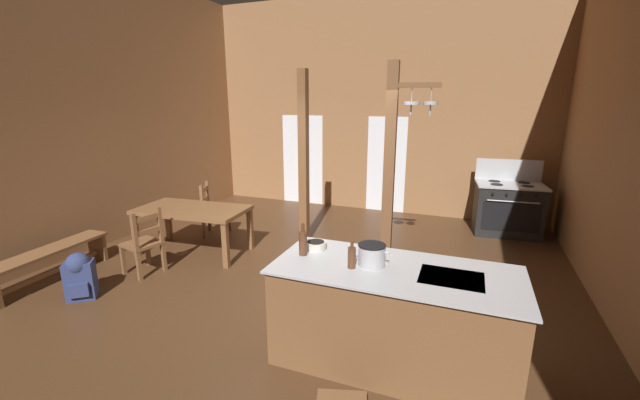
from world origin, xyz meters
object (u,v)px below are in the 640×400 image
object	(u,v)px
ladderback_chair_by_post	(213,210)
bottle_short_on_counter	(352,257)
bench_along_left_wall	(49,259)
stove_range	(507,208)
bottle_tall_on_counter	(303,242)
kitchen_island	(392,316)
dining_table	(193,213)
backpack	(80,275)
stockpot_on_counter	(372,255)
mixing_bowl_on_counter	(316,245)
ladderback_chair_near_window	(144,243)

from	to	relation	value
ladderback_chair_by_post	bottle_short_on_counter	world-z (taller)	bottle_short_on_counter
bench_along_left_wall	bottle_short_on_counter	xyz separation A→B (m)	(4.27, -0.11, 0.73)
stove_range	bottle_tall_on_counter	bearing A→B (deg)	-115.64
kitchen_island	dining_table	distance (m)	3.80
dining_table	bottle_tall_on_counter	distance (m)	3.04
stove_range	backpack	world-z (taller)	stove_range
stove_range	dining_table	distance (m)	5.51
dining_table	bottle_short_on_counter	bearing A→B (deg)	-27.84
stove_range	bench_along_left_wall	world-z (taller)	stove_range
dining_table	backpack	bearing A→B (deg)	-99.89
ladderback_chair_by_post	stockpot_on_counter	world-z (taller)	stockpot_on_counter
ladderback_chair_by_post	kitchen_island	bearing A→B (deg)	-32.44
bottle_tall_on_counter	stove_range	bearing A→B (deg)	64.36
backpack	ladderback_chair_by_post	bearing A→B (deg)	88.97
dining_table	bottle_short_on_counter	world-z (taller)	bottle_short_on_counter
kitchen_island	bottle_short_on_counter	xyz separation A→B (m)	(-0.36, -0.12, 0.57)
stockpot_on_counter	mixing_bowl_on_counter	bearing A→B (deg)	163.17
bottle_tall_on_counter	stockpot_on_counter	bearing A→B (deg)	0.42
stockpot_on_counter	bench_along_left_wall	bearing A→B (deg)	-179.90
ladderback_chair_near_window	backpack	bearing A→B (deg)	-101.98
stove_range	bottle_tall_on_counter	xyz separation A→B (m)	(-2.11, -4.40, 0.58)
stove_range	ladderback_chair_near_window	bearing A→B (deg)	-142.11
backpack	mixing_bowl_on_counter	size ratio (longest dim) A/B	2.85
bench_along_left_wall	bottle_tall_on_counter	distance (m)	3.83
bottle_tall_on_counter	ladderback_chair_by_post	bearing A→B (deg)	140.17
ladderback_chair_near_window	stockpot_on_counter	size ratio (longest dim) A/B	2.97
mixing_bowl_on_counter	stove_range	bearing A→B (deg)	63.94
ladderback_chair_near_window	bottle_tall_on_counter	size ratio (longest dim) A/B	2.99
backpack	bottle_short_on_counter	bearing A→B (deg)	1.63
ladderback_chair_by_post	mixing_bowl_on_counter	size ratio (longest dim) A/B	4.54
kitchen_island	bench_along_left_wall	bearing A→B (deg)	-179.88
stockpot_on_counter	bottle_short_on_counter	world-z (taller)	bottle_short_on_counter
bench_along_left_wall	mixing_bowl_on_counter	size ratio (longest dim) A/B	7.86
stove_range	mixing_bowl_on_counter	xyz separation A→B (m)	(-2.06, -4.20, 0.49)
stove_range	kitchen_island	bearing A→B (deg)	-105.63
dining_table	backpack	distance (m)	1.80
dining_table	mixing_bowl_on_counter	distance (m)	2.99
bottle_tall_on_counter	bottle_short_on_counter	world-z (taller)	bottle_tall_on_counter
stove_range	bottle_tall_on_counter	world-z (taller)	stove_range
kitchen_island	bottle_tall_on_counter	xyz separation A→B (m)	(-0.88, -0.01, 0.60)
kitchen_island	ladderback_chair_near_window	distance (m)	3.66
dining_table	backpack	size ratio (longest dim) A/B	2.97
kitchen_island	stove_range	size ratio (longest dim) A/B	1.64
backpack	bottle_short_on_counter	xyz separation A→B (m)	(3.42, 0.10, 0.73)
stove_range	bottle_short_on_counter	bearing A→B (deg)	-109.42
dining_table	bench_along_left_wall	world-z (taller)	dining_table
kitchen_island	stockpot_on_counter	xyz separation A→B (m)	(-0.21, -0.00, 0.57)
stockpot_on_counter	bottle_short_on_counter	xyz separation A→B (m)	(-0.15, -0.12, 0.00)
ladderback_chair_near_window	mixing_bowl_on_counter	distance (m)	2.86
bottle_short_on_counter	ladderback_chair_by_post	bearing A→B (deg)	143.51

